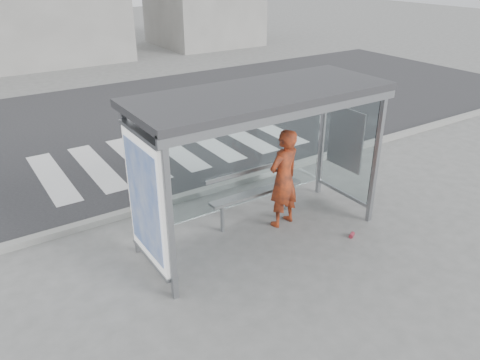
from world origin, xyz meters
name	(u,v)px	position (x,y,z in m)	size (l,w,h in m)	color
ground	(260,235)	(0.00, 0.00, 0.00)	(80.00, 80.00, 0.00)	#61605E
road	(120,126)	(0.00, 7.00, 0.00)	(30.00, 10.00, 0.01)	#252527
curb	(206,190)	(0.00, 1.95, 0.06)	(30.00, 0.18, 0.12)	gray
crosswalk	(174,150)	(0.50, 4.50, 0.00)	(6.55, 3.00, 0.00)	silver
bus_shelter	(240,133)	(-0.37, 0.06, 1.98)	(4.25, 1.65, 2.62)	gray
building_center	(26,5)	(0.00, 18.00, 2.50)	(8.00, 5.00, 5.00)	gray
person	(284,179)	(0.58, 0.11, 0.92)	(0.67, 0.44, 1.83)	#DD5A14
bench	(256,192)	(0.25, 0.50, 0.58)	(1.89, 0.33, 0.98)	gray
soda_can	(352,235)	(1.32, -0.94, 0.04)	(0.07, 0.07, 0.13)	#C53A4D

